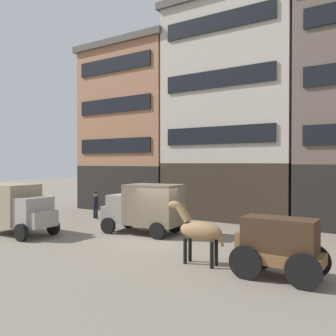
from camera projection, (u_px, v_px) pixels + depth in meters
The scene contains 8 objects.
ground_plane at pixel (156, 240), 17.48m from camera, with size 120.00×120.00×0.00m, color slate.
building_far_left at pixel (138, 128), 29.80m from camera, with size 8.64×6.24×13.18m.
building_center_left at pixel (236, 110), 25.06m from camera, with size 9.27×6.24×14.79m.
cargo_wagon at pixel (278, 243), 11.75m from camera, with size 2.90×1.50×1.98m.
draft_horse at pixel (198, 230), 13.37m from camera, with size 2.34×0.60×2.30m.
delivery_truck_near at pixel (17, 207), 18.96m from camera, with size 4.37×2.17×2.62m.
delivery_truck_far at pixel (144, 207), 19.19m from camera, with size 4.49×2.47×2.62m.
pedestrian_officer at pixel (96, 204), 24.34m from camera, with size 0.46×0.46×1.79m.
Camera 1 is at (10.06, -14.23, 3.77)m, focal length 38.72 mm.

